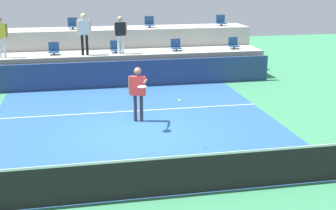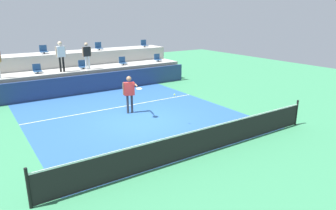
{
  "view_description": "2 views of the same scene",
  "coord_description": "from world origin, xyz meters",
  "px_view_note": "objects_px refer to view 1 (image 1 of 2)",
  "views": [
    {
      "loc": [
        -1.73,
        -12.72,
        4.6
      ],
      "look_at": [
        0.64,
        -0.99,
        1.15
      ],
      "focal_mm": 49.18,
      "sensor_mm": 36.0,
      "label": 1
    },
    {
      "loc": [
        -5.97,
        -11.13,
        4.51
      ],
      "look_at": [
        0.36,
        -1.61,
        1.07
      ],
      "focal_mm": 32.76,
      "sensor_mm": 36.0,
      "label": 2
    }
  ],
  "objects_px": {
    "spectator_in_white": "(84,30)",
    "stadium_chair_upper_far_right": "(221,21)",
    "stadium_chair_lower_far_right": "(233,44)",
    "stadium_chair_upper_right": "(149,23)",
    "tennis_player": "(138,89)",
    "tennis_ball": "(180,101)",
    "spectator_in_grey": "(1,33)",
    "stadium_chair_lower_left": "(54,49)",
    "stadium_chair_lower_right": "(176,46)",
    "stadium_chair_upper_left": "(73,24)",
    "spectator_leaning_on_rail": "(120,32)",
    "stadium_chair_lower_center": "(115,48)"
  },
  "relations": [
    {
      "from": "spectator_in_white",
      "to": "stadium_chair_upper_far_right",
      "type": "bearing_deg",
      "value": 18.16
    },
    {
      "from": "stadium_chair_lower_far_right",
      "to": "stadium_chair_upper_right",
      "type": "relative_size",
      "value": 1.0
    },
    {
      "from": "tennis_player",
      "to": "spectator_in_white",
      "type": "relative_size",
      "value": 1.01
    },
    {
      "from": "tennis_player",
      "to": "tennis_ball",
      "type": "xyz_separation_m",
      "value": [
        0.78,
        -2.5,
        0.25
      ]
    },
    {
      "from": "stadium_chair_lower_far_right",
      "to": "spectator_in_grey",
      "type": "distance_m",
      "value": 10.07
    },
    {
      "from": "stadium_chair_lower_left",
      "to": "stadium_chair_upper_right",
      "type": "relative_size",
      "value": 1.0
    },
    {
      "from": "stadium_chair_lower_far_right",
      "to": "tennis_player",
      "type": "height_order",
      "value": "stadium_chair_lower_far_right"
    },
    {
      "from": "stadium_chair_upper_far_right",
      "to": "spectator_in_white",
      "type": "xyz_separation_m",
      "value": [
        -6.66,
        -2.18,
        -0.01
      ]
    },
    {
      "from": "stadium_chair_lower_far_right",
      "to": "stadium_chair_upper_far_right",
      "type": "height_order",
      "value": "stadium_chair_upper_far_right"
    },
    {
      "from": "stadium_chair_lower_far_right",
      "to": "spectator_in_grey",
      "type": "height_order",
      "value": "spectator_in_grey"
    },
    {
      "from": "stadium_chair_lower_right",
      "to": "tennis_player",
      "type": "xyz_separation_m",
      "value": [
        -2.54,
        -6.01,
        -0.38
      ]
    },
    {
      "from": "stadium_chair_upper_left",
      "to": "spectator_leaning_on_rail",
      "type": "height_order",
      "value": "spectator_leaning_on_rail"
    },
    {
      "from": "stadium_chair_lower_far_right",
      "to": "stadium_chair_upper_right",
      "type": "bearing_deg",
      "value": 153.37
    },
    {
      "from": "stadium_chair_lower_center",
      "to": "spectator_in_white",
      "type": "height_order",
      "value": "spectator_in_white"
    },
    {
      "from": "stadium_chair_lower_center",
      "to": "stadium_chair_lower_far_right",
      "type": "bearing_deg",
      "value": 0.0
    },
    {
      "from": "stadium_chair_lower_right",
      "to": "spectator_in_white",
      "type": "xyz_separation_m",
      "value": [
        -4.01,
        -0.38,
        0.84
      ]
    },
    {
      "from": "spectator_in_grey",
      "to": "stadium_chair_lower_far_right",
      "type": "bearing_deg",
      "value": 2.19
    },
    {
      "from": "stadium_chair_lower_right",
      "to": "stadium_chair_upper_left",
      "type": "xyz_separation_m",
      "value": [
        -4.47,
        1.8,
        0.85
      ]
    },
    {
      "from": "stadium_chair_upper_left",
      "to": "tennis_ball",
      "type": "bearing_deg",
      "value": -75.27
    },
    {
      "from": "stadium_chair_upper_right",
      "to": "tennis_ball",
      "type": "height_order",
      "value": "stadium_chair_upper_right"
    },
    {
      "from": "stadium_chair_lower_right",
      "to": "tennis_ball",
      "type": "bearing_deg",
      "value": -101.7
    },
    {
      "from": "stadium_chair_lower_far_right",
      "to": "tennis_player",
      "type": "distance_m",
      "value": 7.98
    },
    {
      "from": "stadium_chair_lower_center",
      "to": "stadium_chair_lower_right",
      "type": "bearing_deg",
      "value": 0.0
    },
    {
      "from": "stadium_chair_upper_right",
      "to": "tennis_ball",
      "type": "relative_size",
      "value": 7.65
    },
    {
      "from": "stadium_chair_lower_left",
      "to": "tennis_player",
      "type": "bearing_deg",
      "value": -65.27
    },
    {
      "from": "stadium_chair_upper_left",
      "to": "tennis_ball",
      "type": "relative_size",
      "value": 7.65
    },
    {
      "from": "stadium_chair_upper_left",
      "to": "spectator_in_grey",
      "type": "relative_size",
      "value": 0.31
    },
    {
      "from": "spectator_in_white",
      "to": "stadium_chair_upper_left",
      "type": "bearing_deg",
      "value": 101.87
    },
    {
      "from": "stadium_chair_upper_left",
      "to": "stadium_chair_upper_right",
      "type": "distance_m",
      "value": 3.58
    },
    {
      "from": "spectator_in_grey",
      "to": "stadium_chair_lower_left",
      "type": "bearing_deg",
      "value": 10.72
    },
    {
      "from": "stadium_chair_lower_far_right",
      "to": "stadium_chair_lower_left",
      "type": "bearing_deg",
      "value": 180.0
    },
    {
      "from": "stadium_chair_lower_center",
      "to": "stadium_chair_upper_left",
      "type": "bearing_deg",
      "value": 134.64
    },
    {
      "from": "stadium_chair_lower_right",
      "to": "spectator_leaning_on_rail",
      "type": "relative_size",
      "value": 0.33
    },
    {
      "from": "stadium_chair_upper_far_right",
      "to": "spectator_in_white",
      "type": "distance_m",
      "value": 7.01
    },
    {
      "from": "stadium_chair_lower_far_right",
      "to": "stadium_chair_upper_left",
      "type": "height_order",
      "value": "stadium_chair_upper_left"
    },
    {
      "from": "stadium_chair_lower_right",
      "to": "stadium_chair_upper_left",
      "type": "distance_m",
      "value": 4.89
    },
    {
      "from": "stadium_chair_lower_far_right",
      "to": "spectator_in_white",
      "type": "height_order",
      "value": "spectator_in_white"
    },
    {
      "from": "stadium_chair_lower_center",
      "to": "stadium_chair_lower_right",
      "type": "distance_m",
      "value": 2.69
    },
    {
      "from": "stadium_chair_lower_right",
      "to": "tennis_ball",
      "type": "relative_size",
      "value": 7.65
    },
    {
      "from": "stadium_chair_upper_far_right",
      "to": "tennis_player",
      "type": "height_order",
      "value": "stadium_chair_upper_far_right"
    },
    {
      "from": "stadium_chair_lower_far_right",
      "to": "stadium_chair_upper_far_right",
      "type": "relative_size",
      "value": 1.0
    },
    {
      "from": "spectator_leaning_on_rail",
      "to": "stadium_chair_lower_center",
      "type": "bearing_deg",
      "value": 117.1
    },
    {
      "from": "stadium_chair_upper_right",
      "to": "tennis_player",
      "type": "xyz_separation_m",
      "value": [
        -1.64,
        -7.81,
        -1.23
      ]
    },
    {
      "from": "stadium_chair_lower_center",
      "to": "spectator_leaning_on_rail",
      "type": "distance_m",
      "value": 0.85
    },
    {
      "from": "stadium_chair_lower_right",
      "to": "stadium_chair_lower_far_right",
      "type": "height_order",
      "value": "same"
    },
    {
      "from": "spectator_in_grey",
      "to": "spectator_leaning_on_rail",
      "type": "distance_m",
      "value": 4.83
    },
    {
      "from": "stadium_chair_upper_left",
      "to": "stadium_chair_upper_far_right",
      "type": "xyz_separation_m",
      "value": [
        7.12,
        0.0,
        0.0
      ]
    },
    {
      "from": "stadium_chair_lower_left",
      "to": "tennis_ball",
      "type": "xyz_separation_m",
      "value": [
        3.54,
        -8.51,
        -0.13
      ]
    },
    {
      "from": "stadium_chair_lower_left",
      "to": "spectator_leaning_on_rail",
      "type": "bearing_deg",
      "value": -7.79
    },
    {
      "from": "stadium_chair_upper_far_right",
      "to": "tennis_player",
      "type": "relative_size",
      "value": 0.3
    }
  ]
}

